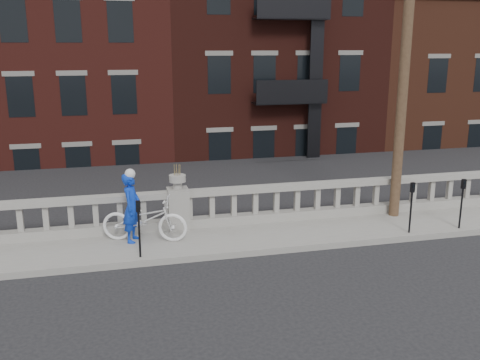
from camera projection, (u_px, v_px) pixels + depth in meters
name	position (u px, v px, depth m)	size (l,w,h in m)	color
ground	(205.00, 299.00, 10.70)	(120.00, 120.00, 0.00)	black
sidewalk	(184.00, 243.00, 13.50)	(32.00, 2.20, 0.15)	gray
balustrade	(178.00, 211.00, 14.26)	(28.00, 0.34, 1.03)	gray
planter_pedestal	(178.00, 204.00, 14.21)	(0.55, 0.55, 1.76)	gray
lower_level	(145.00, 85.00, 31.88)	(80.00, 44.00, 20.80)	#605E59
utility_pole	(407.00, 33.00, 14.23)	(1.60, 0.28, 10.00)	#422D1E
parking_meter_c	(139.00, 222.00, 12.21)	(0.10, 0.09, 1.36)	black
parking_meter_d	(411.00, 202.00, 13.82)	(0.10, 0.09, 1.36)	black
parking_meter_e	(462.00, 198.00, 14.17)	(0.10, 0.09, 1.36)	black
bicycle	(145.00, 219.00, 13.34)	(0.75, 2.15, 1.13)	white
cyclist	(132.00, 208.00, 13.23)	(0.64, 0.42, 1.75)	#0C32BB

